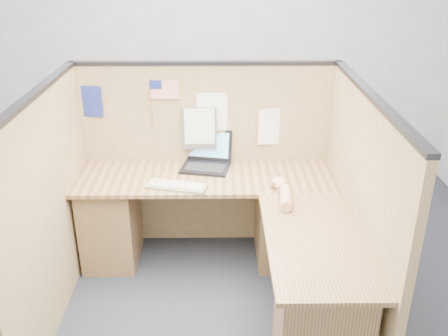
{
  "coord_description": "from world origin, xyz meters",
  "views": [
    {
      "loc": [
        0.1,
        -2.71,
        2.34
      ],
      "look_at": [
        0.13,
        0.5,
        0.88
      ],
      "focal_mm": 40.0,
      "sensor_mm": 36.0,
      "label": 1
    }
  ],
  "objects_px": {
    "keyboard": "(176,186)",
    "mouse": "(280,185)",
    "laptop": "(205,158)",
    "l_desk": "(231,243)"
  },
  "relations": [
    {
      "from": "keyboard",
      "to": "mouse",
      "type": "bearing_deg",
      "value": 13.26
    },
    {
      "from": "laptop",
      "to": "mouse",
      "type": "distance_m",
      "value": 0.68
    },
    {
      "from": "keyboard",
      "to": "mouse",
      "type": "relative_size",
      "value": 3.86
    },
    {
      "from": "laptop",
      "to": "mouse",
      "type": "xyz_separation_m",
      "value": [
        0.54,
        -0.41,
        -0.04
      ]
    },
    {
      "from": "l_desk",
      "to": "mouse",
      "type": "bearing_deg",
      "value": 28.64
    },
    {
      "from": "keyboard",
      "to": "l_desk",
      "type": "bearing_deg",
      "value": -13.1
    },
    {
      "from": "keyboard",
      "to": "mouse",
      "type": "distance_m",
      "value": 0.74
    },
    {
      "from": "l_desk",
      "to": "keyboard",
      "type": "bearing_deg",
      "value": 152.64
    },
    {
      "from": "l_desk",
      "to": "laptop",
      "type": "relative_size",
      "value": 4.81
    },
    {
      "from": "keyboard",
      "to": "laptop",
      "type": "bearing_deg",
      "value": 77.45
    }
  ]
}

